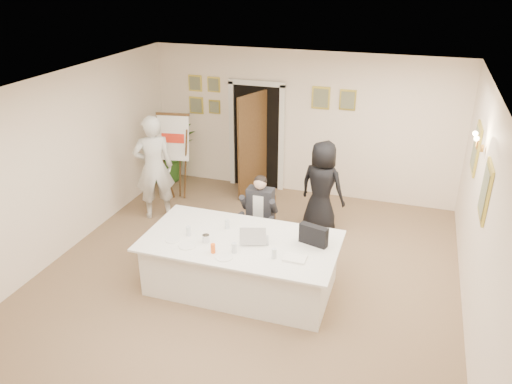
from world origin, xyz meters
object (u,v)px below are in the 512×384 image
object	(u,v)px
laptop	(256,232)
potted_palm	(167,150)
laptop_bag	(314,235)
paper_stack	(295,258)
seated_man	(259,214)
flip_chart	(176,161)
standing_man	(154,168)
standing_woman	(322,187)
steel_jug	(206,239)
oj_glass	(213,248)
conference_table	(241,263)

from	to	relation	value
laptop	potted_palm	bearing A→B (deg)	115.68
laptop_bag	paper_stack	bearing A→B (deg)	-91.53
seated_man	laptop	bearing A→B (deg)	-74.74
flip_chart	laptop_bag	world-z (taller)	flip_chart
standing_man	paper_stack	size ratio (longest dim) A/B	6.48
flip_chart	potted_palm	size ratio (longest dim) A/B	1.27
standing_woman	steel_jug	world-z (taller)	standing_woman
flip_chart	oj_glass	size ratio (longest dim) A/B	13.13
paper_stack	potted_palm	bearing A→B (deg)	136.36
standing_man	steel_jug	distance (m)	2.55
laptop	paper_stack	xyz separation A→B (m)	(0.62, -0.29, -0.12)
seated_man	standing_woman	size ratio (longest dim) A/B	0.81
paper_stack	oj_glass	distance (m)	1.07
flip_chart	oj_glass	xyz separation A→B (m)	(1.94, -2.82, 0.05)
standing_woman	laptop	xyz separation A→B (m)	(-0.52, -1.98, 0.11)
conference_table	potted_palm	bearing A→B (deg)	131.09
flip_chart	laptop	world-z (taller)	flip_chart
laptop	conference_table	bearing A→B (deg)	172.77
potted_palm	laptop_bag	distance (m)	4.84
conference_table	standing_woman	bearing A→B (deg)	70.17
potted_palm	conference_table	bearing A→B (deg)	-48.91
oj_glass	conference_table	bearing A→B (deg)	62.02
conference_table	oj_glass	xyz separation A→B (m)	(-0.23, -0.43, 0.45)
standing_man	standing_woman	bearing A→B (deg)	153.36
oj_glass	standing_woman	bearing A→B (deg)	68.67
standing_woman	laptop_bag	distance (m)	1.84
conference_table	oj_glass	distance (m)	0.66
conference_table	standing_man	size ratio (longest dim) A/B	1.41
laptop_bag	steel_jug	size ratio (longest dim) A/B	3.60
conference_table	seated_man	size ratio (longest dim) A/B	2.05
paper_stack	oj_glass	size ratio (longest dim) A/B	2.25
conference_table	steel_jug	size ratio (longest dim) A/B	24.36
laptop	laptop_bag	world-z (taller)	laptop
conference_table	seated_man	bearing A→B (deg)	93.37
flip_chart	steel_jug	xyz separation A→B (m)	(1.74, -2.59, 0.04)
seated_man	steel_jug	bearing A→B (deg)	-106.20
seated_man	laptop_bag	xyz separation A→B (m)	(1.03, -0.84, 0.26)
flip_chart	oj_glass	world-z (taller)	flip_chart
oj_glass	steel_jug	bearing A→B (deg)	131.71
standing_woman	potted_palm	xyz separation A→B (m)	(-3.53, 1.20, -0.14)
standing_woman	oj_glass	world-z (taller)	standing_woman
standing_woman	paper_stack	bearing A→B (deg)	108.77
potted_palm	laptop_bag	bearing A→B (deg)	-38.64
standing_man	potted_palm	xyz separation A→B (m)	(-0.60, 1.60, -0.28)
standing_man	steel_jug	bearing A→B (deg)	99.91
standing_woman	laptop	world-z (taller)	standing_woman
seated_man	potted_palm	distance (m)	3.50
laptop	oj_glass	xyz separation A→B (m)	(-0.44, -0.47, -0.07)
standing_woman	seated_man	bearing A→B (deg)	67.32
standing_man	laptop	xyz separation A→B (m)	(2.41, -1.58, -0.03)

